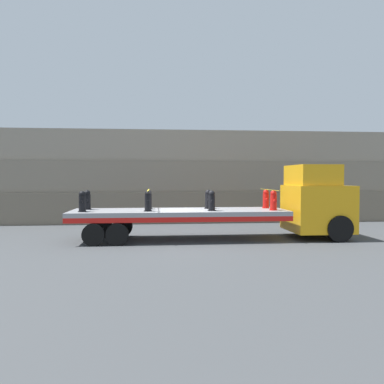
{
  "coord_description": "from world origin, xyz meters",
  "views": [
    {
      "loc": [
        -0.92,
        -15.78,
        2.63
      ],
      "look_at": [
        0.54,
        0.0,
        2.03
      ],
      "focal_mm": 35.0,
      "sensor_mm": 36.0,
      "label": 1
    }
  ],
  "objects_px": {
    "fire_hydrant_black_far_0": "(87,200)",
    "fire_hydrant_black_near_1": "(148,201)",
    "fire_hydrant_black_far_2": "(208,199)",
    "flatbed_trailer": "(167,215)",
    "truck_cab": "(318,201)",
    "fire_hydrant_black_near_0": "(82,202)",
    "fire_hydrant_black_near_2": "(212,201)",
    "fire_hydrant_red_far_3": "(266,199)",
    "fire_hydrant_black_far_1": "(149,200)",
    "fire_hydrant_red_near_3": "(273,201)"
  },
  "relations": [
    {
      "from": "flatbed_trailer",
      "to": "fire_hydrant_black_near_1",
      "type": "bearing_deg",
      "value": -145.74
    },
    {
      "from": "fire_hydrant_black_far_1",
      "to": "fire_hydrant_black_far_2",
      "type": "height_order",
      "value": "same"
    },
    {
      "from": "fire_hydrant_black_near_0",
      "to": "fire_hydrant_black_near_1",
      "type": "bearing_deg",
      "value": 0.0
    },
    {
      "from": "fire_hydrant_red_near_3",
      "to": "fire_hydrant_red_far_3",
      "type": "xyz_separation_m",
      "value": [
        0.0,
        1.09,
        0.0
      ]
    },
    {
      "from": "fire_hydrant_black_near_1",
      "to": "fire_hydrant_black_far_1",
      "type": "xyz_separation_m",
      "value": [
        0.0,
        1.09,
        0.0
      ]
    },
    {
      "from": "fire_hydrant_black_near_1",
      "to": "fire_hydrant_black_near_2",
      "type": "distance_m",
      "value": 2.61
    },
    {
      "from": "fire_hydrant_black_far_0",
      "to": "fire_hydrant_red_far_3",
      "type": "distance_m",
      "value": 7.83
    },
    {
      "from": "truck_cab",
      "to": "flatbed_trailer",
      "type": "relative_size",
      "value": 0.35
    },
    {
      "from": "fire_hydrant_black_near_0",
      "to": "truck_cab",
      "type": "bearing_deg",
      "value": 3.12
    },
    {
      "from": "fire_hydrant_black_far_0",
      "to": "fire_hydrant_black_far_1",
      "type": "distance_m",
      "value": 2.61
    },
    {
      "from": "truck_cab",
      "to": "flatbed_trailer",
      "type": "distance_m",
      "value": 6.64
    },
    {
      "from": "fire_hydrant_red_near_3",
      "to": "fire_hydrant_red_far_3",
      "type": "relative_size",
      "value": 1.0
    },
    {
      "from": "fire_hydrant_black_far_2",
      "to": "fire_hydrant_red_far_3",
      "type": "xyz_separation_m",
      "value": [
        2.61,
        0.0,
        0.0
      ]
    },
    {
      "from": "fire_hydrant_black_far_0",
      "to": "fire_hydrant_black_near_2",
      "type": "height_order",
      "value": "same"
    },
    {
      "from": "fire_hydrant_black_far_0",
      "to": "fire_hydrant_red_near_3",
      "type": "relative_size",
      "value": 1.0
    },
    {
      "from": "fire_hydrant_black_near_2",
      "to": "fire_hydrant_red_near_3",
      "type": "xyz_separation_m",
      "value": [
        2.61,
        0.0,
        0.0
      ]
    },
    {
      "from": "fire_hydrant_black_near_0",
      "to": "fire_hydrant_black_far_2",
      "type": "height_order",
      "value": "same"
    },
    {
      "from": "fire_hydrant_black_near_1",
      "to": "truck_cab",
      "type": "bearing_deg",
      "value": 4.22
    },
    {
      "from": "fire_hydrant_black_far_1",
      "to": "fire_hydrant_red_near_3",
      "type": "xyz_separation_m",
      "value": [
        5.22,
        -1.09,
        0.0
      ]
    },
    {
      "from": "fire_hydrant_red_far_3",
      "to": "fire_hydrant_black_far_0",
      "type": "bearing_deg",
      "value": 180.0
    },
    {
      "from": "flatbed_trailer",
      "to": "fire_hydrant_red_near_3",
      "type": "xyz_separation_m",
      "value": [
        4.42,
        -0.55,
        0.63
      ]
    },
    {
      "from": "fire_hydrant_black_near_2",
      "to": "fire_hydrant_black_near_1",
      "type": "bearing_deg",
      "value": 180.0
    },
    {
      "from": "truck_cab",
      "to": "fire_hydrant_red_near_3",
      "type": "distance_m",
      "value": 2.26
    },
    {
      "from": "fire_hydrant_black_far_2",
      "to": "fire_hydrant_red_near_3",
      "type": "distance_m",
      "value": 2.83
    },
    {
      "from": "fire_hydrant_black_near_0",
      "to": "fire_hydrant_black_far_0",
      "type": "height_order",
      "value": "same"
    },
    {
      "from": "fire_hydrant_black_near_0",
      "to": "fire_hydrant_black_near_2",
      "type": "xyz_separation_m",
      "value": [
        5.22,
        0.0,
        0.0
      ]
    },
    {
      "from": "flatbed_trailer",
      "to": "fire_hydrant_black_near_1",
      "type": "relative_size",
      "value": 10.81
    },
    {
      "from": "fire_hydrant_black_far_1",
      "to": "fire_hydrant_red_far_3",
      "type": "height_order",
      "value": "same"
    },
    {
      "from": "flatbed_trailer",
      "to": "fire_hydrant_red_far_3",
      "type": "height_order",
      "value": "fire_hydrant_red_far_3"
    },
    {
      "from": "flatbed_trailer",
      "to": "fire_hydrant_red_near_3",
      "type": "bearing_deg",
      "value": -7.06
    },
    {
      "from": "truck_cab",
      "to": "fire_hydrant_black_near_0",
      "type": "bearing_deg",
      "value": -176.88
    },
    {
      "from": "truck_cab",
      "to": "fire_hydrant_black_far_2",
      "type": "bearing_deg",
      "value": 173.51
    },
    {
      "from": "truck_cab",
      "to": "fire_hydrant_black_far_2",
      "type": "xyz_separation_m",
      "value": [
        -4.8,
        0.55,
        0.08
      ]
    },
    {
      "from": "fire_hydrant_black_far_0",
      "to": "fire_hydrant_black_near_1",
      "type": "relative_size",
      "value": 1.0
    },
    {
      "from": "fire_hydrant_black_near_1",
      "to": "fire_hydrant_black_far_2",
      "type": "bearing_deg",
      "value": 22.73
    },
    {
      "from": "flatbed_trailer",
      "to": "fire_hydrant_black_near_0",
      "type": "xyz_separation_m",
      "value": [
        -3.41,
        -0.55,
        0.63
      ]
    },
    {
      "from": "truck_cab",
      "to": "fire_hydrant_black_near_0",
      "type": "height_order",
      "value": "truck_cab"
    },
    {
      "from": "fire_hydrant_black_far_0",
      "to": "fire_hydrant_black_near_2",
      "type": "xyz_separation_m",
      "value": [
        5.22,
        -1.09,
        0.0
      ]
    },
    {
      "from": "flatbed_trailer",
      "to": "fire_hydrant_black_near_0",
      "type": "height_order",
      "value": "fire_hydrant_black_near_0"
    },
    {
      "from": "truck_cab",
      "to": "fire_hydrant_black_near_2",
      "type": "relative_size",
      "value": 3.81
    },
    {
      "from": "fire_hydrant_black_far_1",
      "to": "flatbed_trailer",
      "type": "bearing_deg",
      "value": -34.26
    },
    {
      "from": "fire_hydrant_black_far_0",
      "to": "fire_hydrant_black_near_2",
      "type": "relative_size",
      "value": 1.0
    },
    {
      "from": "truck_cab",
      "to": "fire_hydrant_black_far_0",
      "type": "bearing_deg",
      "value": 176.88
    },
    {
      "from": "fire_hydrant_black_near_1",
      "to": "fire_hydrant_red_far_3",
      "type": "xyz_separation_m",
      "value": [
        5.22,
        1.09,
        0.0
      ]
    },
    {
      "from": "fire_hydrant_black_far_2",
      "to": "fire_hydrant_red_near_3",
      "type": "xyz_separation_m",
      "value": [
        2.61,
        -1.09,
        0.0
      ]
    },
    {
      "from": "flatbed_trailer",
      "to": "fire_hydrant_black_near_0",
      "type": "distance_m",
      "value": 3.52
    },
    {
      "from": "fire_hydrant_black_near_2",
      "to": "fire_hydrant_red_near_3",
      "type": "bearing_deg",
      "value": 0.0
    },
    {
      "from": "flatbed_trailer",
      "to": "fire_hydrant_red_far_3",
      "type": "xyz_separation_m",
      "value": [
        4.42,
        0.55,
        0.63
      ]
    },
    {
      "from": "fire_hydrant_black_near_1",
      "to": "fire_hydrant_red_near_3",
      "type": "bearing_deg",
      "value": 0.0
    },
    {
      "from": "fire_hydrant_black_near_0",
      "to": "fire_hydrant_black_far_1",
      "type": "xyz_separation_m",
      "value": [
        2.61,
        1.09,
        0.0
      ]
    }
  ]
}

